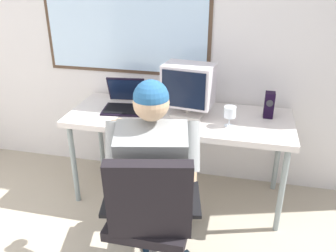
% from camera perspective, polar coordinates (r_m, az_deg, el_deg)
% --- Properties ---
extents(wall_rear, '(4.72, 0.08, 2.63)m').
position_cam_1_polar(wall_rear, '(2.97, 0.95, 15.35)').
color(wall_rear, silver).
rests_on(wall_rear, ground).
extents(desk, '(1.72, 0.67, 0.74)m').
position_cam_1_polar(desk, '(2.77, 1.81, 0.70)').
color(desk, gray).
rests_on(desk, ground).
extents(office_chair, '(0.61, 0.56, 0.96)m').
position_cam_1_polar(office_chair, '(2.02, -2.76, -13.88)').
color(office_chair, black).
rests_on(office_chair, ground).
extents(person_seated, '(0.61, 0.85, 1.29)m').
position_cam_1_polar(person_seated, '(2.16, -2.28, -7.23)').
color(person_seated, '#365475').
rests_on(person_seated, ground).
extents(crt_monitor, '(0.40, 0.29, 0.40)m').
position_cam_1_polar(crt_monitor, '(2.67, 3.31, 6.48)').
color(crt_monitor, beige).
rests_on(crt_monitor, desk).
extents(laptop, '(0.35, 0.37, 0.23)m').
position_cam_1_polar(laptop, '(2.90, -6.97, 4.15)').
color(laptop, black).
rests_on(laptop, desk).
extents(wine_glass, '(0.09, 0.09, 0.15)m').
position_cam_1_polar(wine_glass, '(2.56, 9.92, 2.08)').
color(wine_glass, silver).
rests_on(wine_glass, desk).
extents(desk_speaker, '(0.07, 0.09, 0.20)m').
position_cam_1_polar(desk_speaker, '(2.78, 15.97, 3.30)').
color(desk_speaker, black).
rests_on(desk_speaker, desk).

